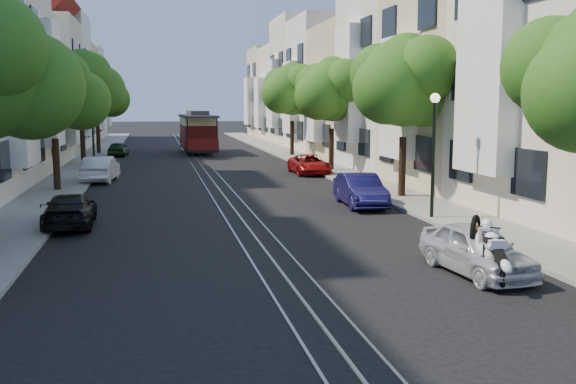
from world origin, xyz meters
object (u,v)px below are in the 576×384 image
tree_e_b (406,84)px  parked_car_e_mid (360,190)px  parked_car_w_near (70,210)px  parked_car_e_near (477,249)px  tree_e_c (333,92)px  tree_w_d (97,95)px  tree_e_d (293,91)px  lamp_west (93,123)px  tree_w_b (54,93)px  parked_car_w_far (118,149)px  lamp_east (434,137)px  parked_car_e_far (309,164)px  parked_car_w_mid (100,169)px  cable_car (198,130)px  sportbike_rider (488,248)px  tree_w_c (81,85)px

tree_e_b → parked_car_e_mid: bearing=-146.1°
parked_car_e_mid → parked_car_w_near: parked_car_e_mid is taller
parked_car_e_near → tree_e_c: bearing=77.3°
tree_w_d → parked_car_w_near: bearing=-87.1°
tree_e_d → lamp_west: (-13.56, -8.98, -2.02)m
tree_w_b → parked_car_w_near: (1.56, -8.73, -3.86)m
parked_car_w_far → lamp_west: bearing=91.2°
lamp_east → lamp_west: bearing=125.0°
lamp_west → parked_car_e_far: (11.90, -3.19, -2.30)m
parked_car_e_mid → parked_car_w_far: bearing=114.6°
parked_car_w_near → parked_car_e_far: bearing=-130.9°
tree_w_b → parked_car_w_mid: bearing=66.5°
tree_w_b → parked_car_w_mid: 5.39m
lamp_west → cable_car: lamp_west is taller
parked_car_e_mid → parked_car_w_mid: size_ratio=0.97×
tree_e_c → tree_w_b: size_ratio=1.04×
parked_car_e_mid → parked_car_w_mid: parked_car_w_mid is taller
parked_car_w_near → parked_car_w_far: size_ratio=1.16×
tree_e_b → parked_car_e_near: 12.70m
cable_car → parked_car_w_near: cable_car is taller
cable_car → parked_car_e_mid: 28.71m
tree_w_d → parked_car_e_far: (12.74, -17.17, -4.05)m
tree_w_b → lamp_east: (13.44, -9.98, -1.55)m
tree_e_b → parked_car_e_far: bearing=99.6°
tree_e_c → tree_w_b: 15.60m
lamp_west → sportbike_rider: (10.49, -25.57, -2.02)m
tree_w_b → tree_w_d: (0.00, 22.00, 0.20)m
parked_car_w_far → parked_car_e_near: bearing=110.0°
tree_e_b → parked_car_e_mid: 5.02m
tree_e_d → lamp_east: 27.07m
lamp_west → tree_w_c: bearing=105.8°
parked_car_e_near → parked_car_w_far: parked_car_e_near is taller
tree_w_b → sportbike_rider: 21.19m
tree_w_d → parked_car_e_mid: size_ratio=1.71×
lamp_west → sportbike_rider: lamp_west is taller
tree_e_b → parked_car_e_near: size_ratio=1.94×
parked_car_w_far → parked_car_w_mid: bearing=94.6°
tree_w_c → cable_car: 13.57m
parked_car_w_far → tree_e_d: bearing=172.8°
tree_w_d → tree_w_c: bearing=-90.0°
lamp_west → parked_car_w_far: size_ratio=1.29×
parked_car_e_near → parked_car_w_far: size_ratio=1.07×
tree_e_b → sportbike_rider: 13.49m
tree_w_c → parked_car_w_near: (1.56, -19.73, -4.53)m
lamp_west → sportbike_rider: bearing=-67.7°
tree_e_d → parked_car_w_near: 29.08m
tree_e_d → parked_car_e_near: (-2.86, -33.66, -4.28)m
cable_car → tree_e_b: bearing=-77.7°
tree_w_c → lamp_east: (13.44, -20.98, -2.22)m
parked_car_e_mid → parked_car_w_mid: (-10.46, 10.16, 0.02)m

